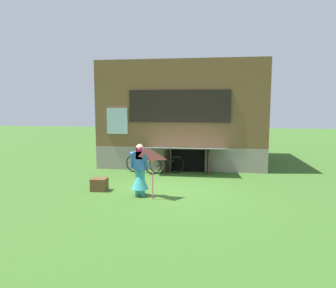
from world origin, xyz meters
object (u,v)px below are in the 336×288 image
person (140,174)px  bicycle_black (165,165)px  wooden_crate (99,184)px  kite (148,159)px  bicycle_yellow (146,164)px

person → bicycle_black: person is taller
bicycle_black → wooden_crate: size_ratio=3.16×
kite → bicycle_yellow: (-0.85, 3.74, -0.85)m
bicycle_black → bicycle_yellow: size_ratio=0.88×
bicycle_yellow → wooden_crate: bearing=-100.6°
wooden_crate → bicycle_yellow: bearing=71.8°
person → kite: 0.81m
bicycle_black → bicycle_yellow: 0.78m
person → bicycle_yellow: (-0.50, 3.27, -0.28)m
person → wooden_crate: size_ratio=3.26×
kite → bicycle_black: bearing=91.1°
bicycle_yellow → bicycle_black: bearing=3.9°
bicycle_black → wooden_crate: bearing=-141.0°
bicycle_black → person: bearing=-114.5°
person → kite: bearing=-56.4°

